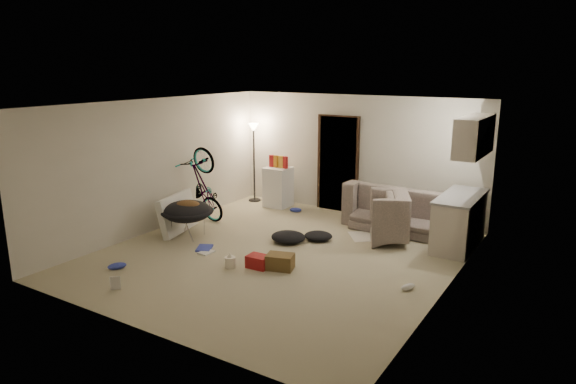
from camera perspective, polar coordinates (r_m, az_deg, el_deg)
The scene contains 36 objects.
floor at distance 8.68m, azimuth -0.93°, elevation -7.01°, with size 5.50×6.00×0.02m, color #B8AF8E.
ceiling at distance 8.13m, azimuth -1.00°, elevation 9.83°, with size 5.50×6.00×0.02m, color white.
wall_back at distance 10.92m, azimuth 7.63°, elevation 4.09°, with size 5.50×0.02×2.50m, color beige.
wall_front at distance 6.10m, azimuth -16.50°, elevation -4.24°, with size 5.50×0.02×2.50m, color beige.
wall_left at distance 10.05m, azimuth -14.34°, elevation 2.93°, with size 0.02×6.00×2.50m, color beige.
wall_right at distance 7.25m, azimuth 17.73°, elevation -1.47°, with size 0.02×6.00×2.50m, color beige.
doorway at distance 11.09m, azimuth 5.62°, elevation 3.09°, with size 0.85×0.10×2.04m, color black.
door_trim at distance 11.06m, azimuth 5.56°, elevation 3.07°, with size 0.97×0.04×2.10m, color black.
floor_lamp at distance 11.79m, azimuth -3.82°, elevation 5.19°, with size 0.28×0.28×1.81m.
kitchen_counter at distance 9.41m, azimuth 18.48°, elevation -3.17°, with size 0.60×1.50×0.88m, color #BFB4A6.
counter_top at distance 9.29m, azimuth 18.70°, elevation -0.46°, with size 0.64×1.54×0.04m, color gray.
kitchen_uppers at distance 9.08m, azimuth 20.01°, elevation 5.87°, with size 0.38×1.40×0.65m, color #BFB4A6.
sofa at distance 10.17m, azimuth 12.50°, elevation -2.24°, with size 2.16×0.85×0.63m, color #353C35.
armchair at distance 9.44m, azimuth 13.12°, elevation -3.49°, with size 1.00×0.87×0.65m, color #353C35.
bicycle at distance 10.46m, azimuth -9.31°, elevation -1.09°, with size 0.55×1.58×0.83m, color black.
book_asset at distance 7.79m, azimuth -19.12°, elevation -10.20°, with size 0.15×0.20×0.02m, color #A31819.
mini_fridge at distance 11.47m, azimuth -1.10°, elevation 0.57°, with size 0.52×0.52×0.89m, color white.
snack_box_0 at distance 11.44m, azimuth -1.83°, elevation 3.39°, with size 0.10×0.07×0.30m, color #A31819.
snack_box_1 at distance 11.38m, azimuth -1.32°, elevation 3.33°, with size 0.10×0.07×0.30m, color #B36E16.
snack_box_2 at distance 11.32m, azimuth -0.81°, elevation 3.27°, with size 0.10×0.07×0.30m, color gold.
snack_box_3 at distance 11.25m, azimuth -0.30°, elevation 3.21°, with size 0.10×0.07×0.30m, color #A31819.
saucer_chair at distance 9.57m, azimuth -11.12°, elevation -2.64°, with size 0.96×0.96×0.68m.
hoodie at distance 9.46m, azimuth -11.07°, elevation -1.56°, with size 0.48×0.40×0.22m, color #4D321A.
sofa_drape at distance 10.45m, azimuth 7.66°, elevation -0.33°, with size 0.56×0.46×0.28m, color black.
tv_box at distance 9.94m, azimuth -12.17°, elevation -2.34°, with size 0.13×1.10×0.72m, color silver.
drink_case_a at distance 8.05m, azimuth -0.88°, elevation -7.75°, with size 0.41×0.30×0.24m, color brown.
drink_case_b at distance 8.12m, azimuth -3.33°, elevation -7.72°, with size 0.34×0.25×0.20m, color #A31819.
juicer at distance 8.16m, azimuth -6.46°, elevation -7.66°, with size 0.17×0.17×0.25m.
newspaper at distance 9.65m, azimuth 8.34°, elevation -4.90°, with size 0.46×0.60×0.01m, color silver.
book_blue at distance 9.03m, azimuth -9.27°, elevation -6.17°, with size 0.24×0.33×0.03m, color #303DAE.
book_white at distance 8.84m, azimuth -9.06°, elevation -6.64°, with size 0.19×0.25×0.02m, color silver.
shoe_0 at distance 11.09m, azimuth 0.85°, elevation -2.00°, with size 0.26×0.11×0.10m, color #303DAE.
shoe_2 at distance 8.48m, azimuth -18.47°, elevation -7.81°, with size 0.29×0.12×0.11m, color #303DAE.
shoe_4 at distance 7.56m, azimuth 13.20°, elevation -10.22°, with size 0.24×0.10×0.09m, color white.
clothes_lump_a at distance 9.21m, azimuth 0.03°, elevation -5.02°, with size 0.62×0.53×0.20m, color black.
clothes_lump_b at distance 9.35m, azimuth 3.38°, elevation -4.90°, with size 0.51×0.44×0.16m, color black.
Camera 1 is at (4.39, -6.82, 3.09)m, focal length 32.00 mm.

